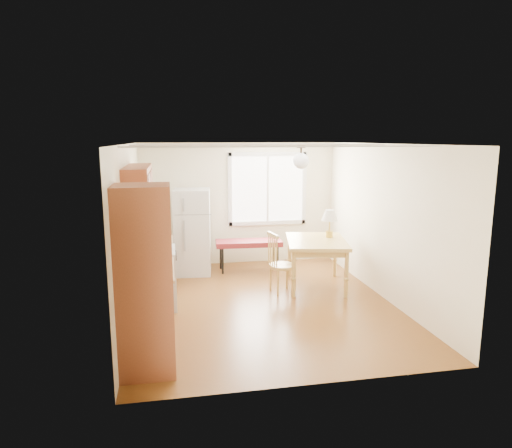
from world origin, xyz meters
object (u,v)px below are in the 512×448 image
object	(u,v)px
dining_table	(316,246)
bench	(249,244)
chair	(277,259)
refrigerator	(192,232)

from	to	relation	value
dining_table	bench	bearing A→B (deg)	140.83
chair	bench	bearing A→B (deg)	88.30
bench	chair	xyz separation A→B (m)	(0.23, -1.46, 0.06)
bench	dining_table	bearing A→B (deg)	-47.33
refrigerator	chair	world-z (taller)	refrigerator
bench	chair	world-z (taller)	chair
bench	refrigerator	bearing A→B (deg)	-176.11
dining_table	chair	xyz separation A→B (m)	(-0.76, -0.25, -0.14)
bench	chair	distance (m)	1.48
refrigerator	bench	bearing A→B (deg)	6.40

